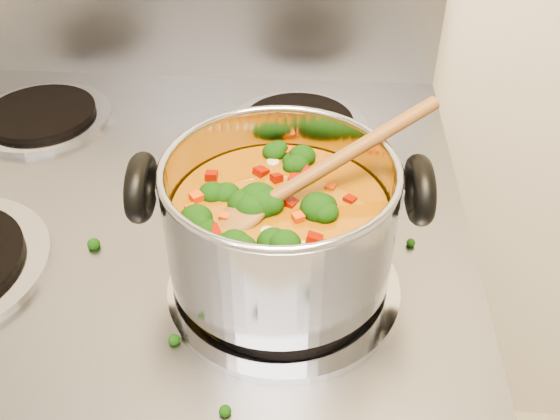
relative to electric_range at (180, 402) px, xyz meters
name	(u,v)px	position (x,y,z in m)	size (l,w,h in m)	color
electric_range	(180,402)	(0.00, 0.00, 0.00)	(0.78, 0.70, 1.08)	gray
stockpot	(280,222)	(0.18, -0.14, 0.53)	(0.28, 0.23, 0.14)	#ACACB5
wooden_spoon	(290,188)	(0.19, -0.13, 0.57)	(0.23, 0.15, 0.09)	brown
cooktop_crumbs	(211,308)	(0.11, -0.19, 0.46)	(0.30, 0.30, 0.01)	black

